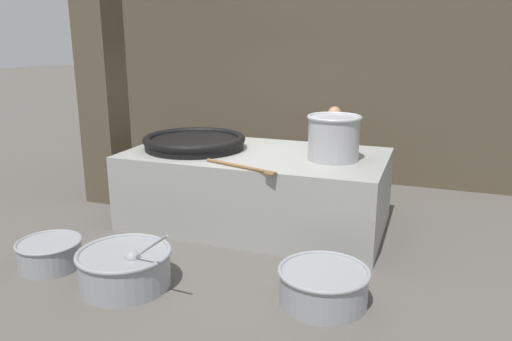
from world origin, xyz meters
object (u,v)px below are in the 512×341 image
at_px(prep_bowl_vegetables, 125,266).
at_px(prep_bowl_extra, 50,252).
at_px(prep_bowl_meat, 323,284).
at_px(giant_wok_near, 194,142).
at_px(stock_pot, 334,137).
at_px(cook, 333,150).

xyz_separation_m(prep_bowl_vegetables, prep_bowl_extra, (-1.04, 0.09, -0.05)).
distance_m(prep_bowl_meat, prep_bowl_extra, 3.05).
bearing_deg(prep_bowl_extra, prep_bowl_vegetables, -4.72).
relative_size(giant_wok_near, stock_pot, 2.07).
height_order(stock_pot, prep_bowl_extra, stock_pot).
distance_m(cook, prep_bowl_extra, 4.26).
bearing_deg(cook, prep_bowl_vegetables, 53.45).
distance_m(stock_pot, cook, 1.51).
relative_size(stock_pot, prep_bowl_extra, 0.95).
height_order(stock_pot, cook, stock_pot).
relative_size(stock_pot, cook, 0.46).
relative_size(giant_wok_near, cook, 0.95).
relative_size(giant_wok_near, prep_bowl_meat, 1.57).
relative_size(prep_bowl_vegetables, prep_bowl_meat, 1.34).
xyz_separation_m(cook, prep_bowl_vegetables, (-1.42, -3.51, -0.58)).
bearing_deg(prep_bowl_extra, stock_pot, 36.35).
height_order(stock_pot, prep_bowl_vegetables, stock_pot).
height_order(prep_bowl_meat, prep_bowl_extra, prep_bowl_meat).
height_order(cook, prep_bowl_extra, cook).
relative_size(cook, prep_bowl_vegetables, 1.23).
height_order(cook, prep_bowl_meat, cook).
bearing_deg(giant_wok_near, stock_pot, 0.55).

